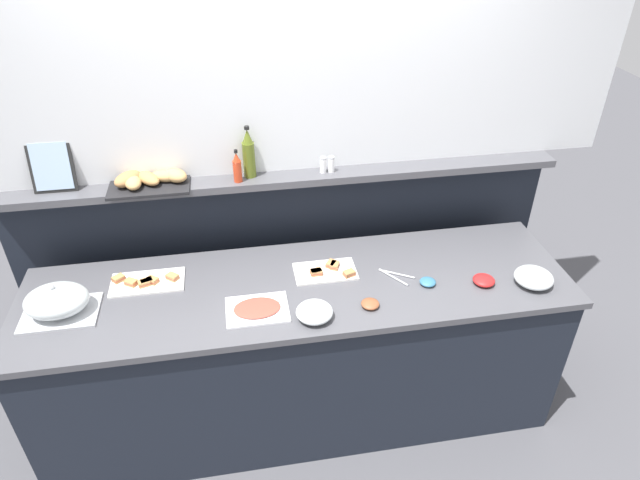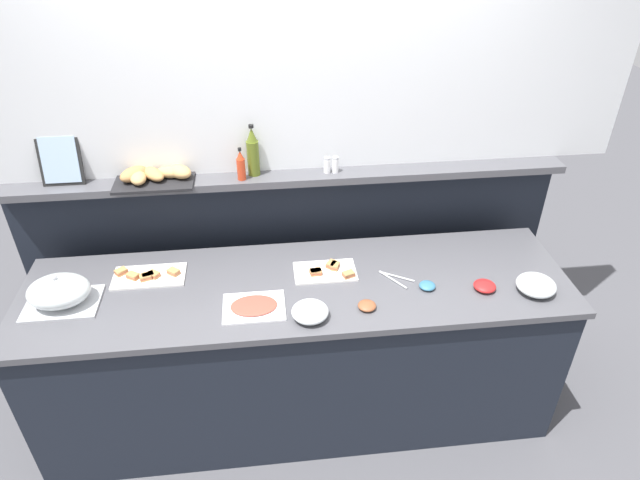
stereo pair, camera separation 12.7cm
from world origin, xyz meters
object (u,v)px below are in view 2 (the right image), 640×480
Objects in this scene: glass_bowl_medium at (536,286)px; olive_oil_bottle at (253,153)px; sandwich_platter_rear at (148,276)px; serving_tongs at (394,278)px; glass_bowl_large at (310,312)px; cold_cuts_platter at (254,307)px; pepper_shaker at (335,165)px; condiment_bowl_teal at (367,306)px; bread_basket at (155,175)px; sandwich_platter_side at (326,271)px; salt_shaker at (327,165)px; condiment_bowl_cream at (427,286)px; framed_picture at (60,160)px; condiment_bowl_red at (485,286)px; hot_sauce_bottle at (241,166)px; serving_cloche at (59,292)px.

olive_oil_bottle reaches higher than glass_bowl_medium.
sandwich_platter_rear is 2.18× the size of serving_tongs.
sandwich_platter_rear is 0.87m from glass_bowl_large.
cold_cuts_platter is 0.72m from serving_tongs.
cold_cuts_platter is 0.88m from pepper_shaker.
bread_basket reaches higher than condiment_bowl_teal.
sandwich_platter_side is 3.60× the size of salt_shaker.
glass_bowl_large reaches higher than sandwich_platter_rear.
condiment_bowl_cream is (0.32, 0.11, -0.00)m from condiment_bowl_teal.
condiment_bowl_teal is at bearing -26.52° from framed_picture.
pepper_shaker is (-0.89, 0.65, 0.38)m from glass_bowl_medium.
pepper_shaker is (-0.66, 0.61, 0.39)m from condiment_bowl_red.
hot_sauce_bottle is 2.02× the size of salt_shaker.
glass_bowl_large is 0.61m from condiment_bowl_cream.
serving_tongs is 1.32m from bread_basket.
condiment_bowl_cream is at bearing -53.29° from salt_shaker.
sandwich_platter_side is 3.91× the size of condiment_bowl_cream.
condiment_bowl_red is at bearing -3.22° from serving_cloche.
condiment_bowl_red is 0.39× the size of olive_oil_bottle.
olive_oil_bottle is 1.07× the size of framed_picture.
framed_picture is (-2.28, 0.69, 0.46)m from glass_bowl_medium.
glass_bowl_large is 0.87m from condiment_bowl_red.
salt_shaker reaches higher than condiment_bowl_red.
condiment_bowl_cream is at bearing -20.61° from sandwich_platter_side.
glass_bowl_medium is at bearing -14.96° from serving_tongs.
olive_oil_bottle reaches higher than condiment_bowl_cream.
framed_picture reaches higher than bread_basket.
glass_bowl_large is at bearing -172.95° from condiment_bowl_teal.
hot_sauce_bottle is (-1.15, 0.58, 0.43)m from condiment_bowl_red.
framed_picture reaches higher than condiment_bowl_red.
pepper_shaker reaches higher than condiment_bowl_teal.
framed_picture is at bearing 162.38° from serving_tongs.
pepper_shaker is at bearing 143.82° from glass_bowl_medium.
glass_bowl_medium is 1.16× the size of serving_tongs.
condiment_bowl_teal is 0.99× the size of salt_shaker.
sandwich_platter_rear is 1.29× the size of olive_oil_bottle.
condiment_bowl_cream is 0.81m from salt_shaker.
sandwich_platter_side is at bearing 4.77° from serving_cloche.
olive_oil_bottle reaches higher than sandwich_platter_side.
olive_oil_bottle is at bearing 2.75° from bread_basket.
pepper_shaker reaches higher than sandwich_platter_rear.
condiment_bowl_cream is at bearing -23.37° from bread_basket.
framed_picture is (-1.18, 0.76, 0.47)m from glass_bowl_large.
framed_picture is at bearing 137.52° from sandwich_platter_rear.
pepper_shaker is 0.21× the size of bread_basket.
cold_cuts_platter is 3.60× the size of condiment_bowl_cream.
hot_sauce_bottle is at bearing -176.91° from pepper_shaker.
pepper_shaker is at bearing 76.56° from sandwich_platter_side.
hot_sauce_bottle reaches higher than condiment_bowl_cream.
sandwich_platter_side is 1.45m from framed_picture.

